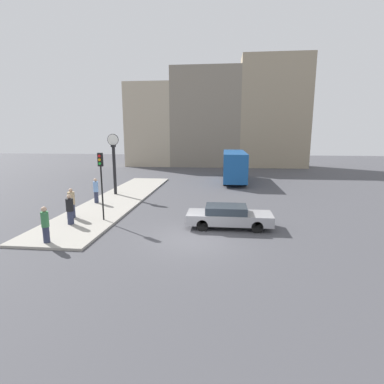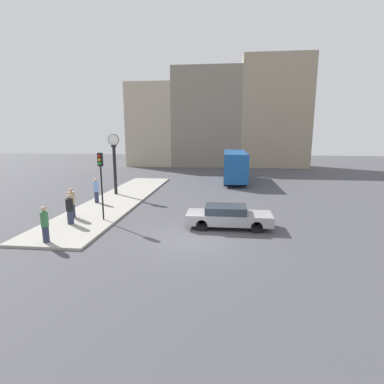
{
  "view_description": "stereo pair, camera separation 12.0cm",
  "coord_description": "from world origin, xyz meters",
  "views": [
    {
      "loc": [
        1.37,
        -13.76,
        5.06
      ],
      "look_at": [
        -0.68,
        5.8,
        1.22
      ],
      "focal_mm": 28.0,
      "sensor_mm": 36.0,
      "label": 1
    },
    {
      "loc": [
        1.49,
        -13.75,
        5.06
      ],
      "look_at": [
        -0.68,
        5.8,
        1.22
      ],
      "focal_mm": 28.0,
      "sensor_mm": 36.0,
      "label": 2
    }
  ],
  "objects": [
    {
      "name": "pedestrian_green_hoodie",
      "position": [
        -6.67,
        -1.4,
        0.99
      ],
      "size": [
        0.34,
        0.34,
        1.7
      ],
      "color": "#2D334C",
      "rests_on": "sidewalk_corner"
    },
    {
      "name": "ground_plane",
      "position": [
        0.0,
        0.0,
        0.0
      ],
      "size": [
        120.0,
        120.0,
        0.0
      ],
      "primitive_type": "plane",
      "color": "#47474C"
    },
    {
      "name": "sidewalk_corner",
      "position": [
        -6.67,
        8.47,
        0.06
      ],
      "size": [
        3.9,
        20.95,
        0.13
      ],
      "primitive_type": "cube",
      "color": "#A39E93",
      "rests_on": "ground_plane"
    },
    {
      "name": "pedestrian_tan_coat",
      "position": [
        -7.58,
        2.76,
        1.0
      ],
      "size": [
        0.4,
        0.4,
        1.77
      ],
      "color": "#2D334C",
      "rests_on": "sidewalk_corner"
    },
    {
      "name": "pedestrian_black_jacket",
      "position": [
        -6.99,
        1.44,
        0.95
      ],
      "size": [
        0.4,
        0.4,
        1.67
      ],
      "color": "#2D334C",
      "rests_on": "sidewalk_corner"
    },
    {
      "name": "building_row",
      "position": [
        0.7,
        34.1,
        7.49
      ],
      "size": [
        27.85,
        5.0,
        16.32
      ],
      "color": "#B7A88E",
      "rests_on": "ground_plane"
    },
    {
      "name": "pedestrian_blue_stripe",
      "position": [
        -7.75,
        6.64,
        1.03
      ],
      "size": [
        0.35,
        0.35,
        1.79
      ],
      "color": "#2D334C",
      "rests_on": "sidewalk_corner"
    },
    {
      "name": "bus_distant",
      "position": [
        2.54,
        18.66,
        1.79
      ],
      "size": [
        2.33,
        9.24,
        3.17
      ],
      "color": "#195199",
      "rests_on": "ground_plane"
    },
    {
      "name": "street_clock",
      "position": [
        -7.51,
        9.89,
        2.73
      ],
      "size": [
        0.93,
        0.32,
        4.93
      ],
      "color": "black",
      "rests_on": "sidewalk_corner"
    },
    {
      "name": "sedan_car",
      "position": [
        1.72,
        2.15,
        0.64
      ],
      "size": [
        4.6,
        1.73,
        1.22
      ],
      "color": "#9E9EA3",
      "rests_on": "ground_plane"
    },
    {
      "name": "traffic_light_near",
      "position": [
        -5.52,
        2.47,
        2.9
      ],
      "size": [
        0.26,
        0.24,
        3.89
      ],
      "color": "black",
      "rests_on": "sidewalk_corner"
    }
  ]
}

